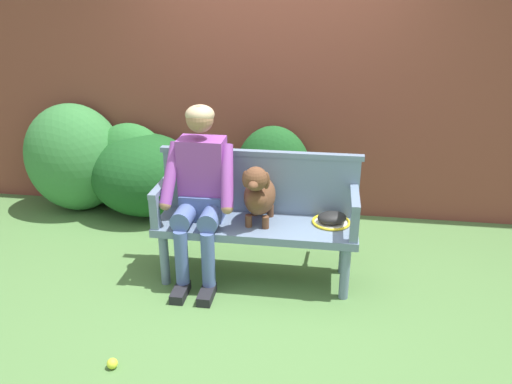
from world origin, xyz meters
TOP-DOWN VIEW (x-y plane):
  - ground_plane at (0.00, 0.00)m, footprint 40.00×40.00m
  - brick_garden_fence at (0.00, 1.44)m, footprint 8.00×0.30m
  - hedge_bush_far_right at (-1.26, 1.05)m, footprint 1.09×0.89m
  - hedge_bush_mid_right at (-1.41, 1.10)m, footprint 0.80×0.50m
  - hedge_bush_far_left at (0.00, 1.12)m, footprint 0.73×0.54m
  - hedge_bush_mid_left at (-1.98, 1.07)m, footprint 0.98×0.78m
  - garden_bench at (0.00, 0.00)m, footprint 1.51×0.48m
  - bench_backrest at (0.00, 0.21)m, footprint 1.55×0.06m
  - bench_armrest_left_end at (-0.72, -0.09)m, footprint 0.06×0.48m
  - bench_armrest_right_end at (0.72, -0.09)m, footprint 0.06×0.48m
  - person_seated at (-0.41, -0.01)m, footprint 0.56×0.64m
  - dog_on_bench at (0.02, -0.01)m, footprint 0.25×0.49m
  - tennis_racket at (0.56, 0.11)m, footprint 0.31×0.57m
  - baseball_glove at (0.56, 0.07)m, footprint 0.26×0.23m
  - tennis_ball at (-0.71, -1.13)m, footprint 0.07×0.07m

SIDE VIEW (x-z plane):
  - ground_plane at x=0.00m, z-range 0.00..0.00m
  - tennis_ball at x=-0.71m, z-range 0.00..0.07m
  - garden_bench at x=0.00m, z-range 0.17..0.65m
  - hedge_bush_far_right at x=-1.26m, z-range 0.00..0.82m
  - hedge_bush_mid_right at x=-1.41m, z-range 0.00..0.91m
  - hedge_bush_far_left at x=0.00m, z-range 0.00..0.93m
  - tennis_racket at x=0.56m, z-range 0.47..0.50m
  - baseball_glove at x=0.56m, z-range 0.48..0.57m
  - hedge_bush_mid_left at x=-1.98m, z-range 0.00..1.08m
  - bench_armrest_left_end at x=-0.72m, z-range 0.54..0.82m
  - bench_armrest_right_end at x=0.72m, z-range 0.54..0.82m
  - dog_on_bench at x=0.02m, z-range 0.48..0.97m
  - bench_backrest at x=0.00m, z-range 0.48..0.98m
  - person_seated at x=-0.41m, z-range 0.07..1.42m
  - brick_garden_fence at x=0.00m, z-range 0.00..2.80m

